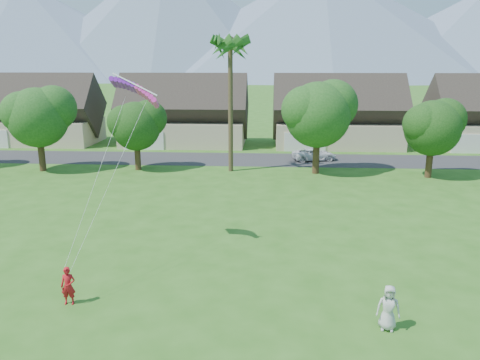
# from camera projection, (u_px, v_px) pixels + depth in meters

# --- Properties ---
(ground) EXTENTS (500.00, 500.00, 0.00)m
(ground) POSITION_uv_depth(u_px,v_px,m) (223.00, 348.00, 17.08)
(ground) COLOR #2D6019
(ground) RESTS_ON ground
(street) EXTENTS (90.00, 7.00, 0.01)m
(street) POSITION_uv_depth(u_px,v_px,m) (254.00, 159.00, 49.98)
(street) COLOR #2D2D30
(street) RESTS_ON ground
(kite_flyer) EXTENTS (0.65, 0.46, 1.69)m
(kite_flyer) POSITION_uv_depth(u_px,v_px,m) (68.00, 286.00, 19.97)
(kite_flyer) COLOR red
(kite_flyer) RESTS_ON ground
(watcher) EXTENTS (0.98, 0.73, 1.83)m
(watcher) POSITION_uv_depth(u_px,v_px,m) (388.00, 308.00, 18.05)
(watcher) COLOR #B9B8B5
(watcher) RESTS_ON ground
(parked_car) EXTENTS (4.98, 3.18, 1.28)m
(parked_car) POSITION_uv_depth(u_px,v_px,m) (314.00, 154.00, 49.45)
(parked_car) COLOR white
(parked_car) RESTS_ON ground
(mountain_ridge) EXTENTS (540.00, 240.00, 70.00)m
(mountain_ridge) POSITION_uv_depth(u_px,v_px,m) (286.00, 27.00, 260.92)
(mountain_ridge) COLOR slate
(mountain_ridge) RESTS_ON ground
(houses_row) EXTENTS (72.75, 8.19, 8.86)m
(houses_row) POSITION_uv_depth(u_px,v_px,m) (260.00, 118.00, 57.81)
(houses_row) COLOR beige
(houses_row) RESTS_ON ground
(tree_row) EXTENTS (62.27, 6.67, 8.45)m
(tree_row) POSITION_uv_depth(u_px,v_px,m) (239.00, 121.00, 42.96)
(tree_row) COLOR #47301C
(tree_row) RESTS_ON ground
(fan_palm) EXTENTS (3.00, 3.00, 13.80)m
(fan_palm) POSITION_uv_depth(u_px,v_px,m) (230.00, 43.00, 41.88)
(fan_palm) COLOR #4C3D26
(fan_palm) RESTS_ON ground
(parafoil_kite) EXTENTS (2.77, 1.15, 0.50)m
(parafoil_kite) POSITION_uv_depth(u_px,v_px,m) (136.00, 89.00, 24.16)
(parafoil_kite) COLOR #7216AC
(parafoil_kite) RESTS_ON ground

